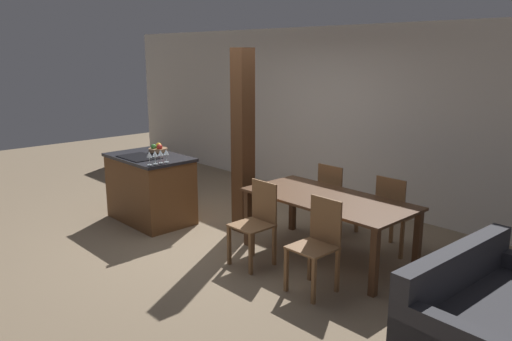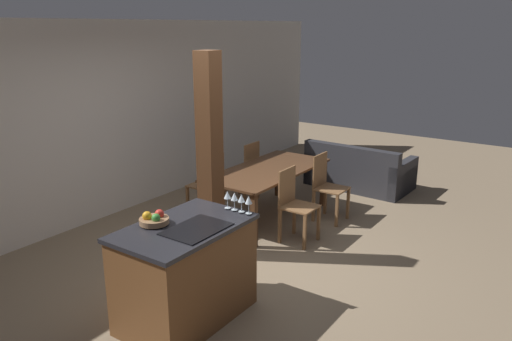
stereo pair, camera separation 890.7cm
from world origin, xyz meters
The scene contains 15 objects.
ground_plane centered at (0.00, 0.00, 0.00)m, with size 16.00×16.00×0.00m, color #847056.
wall_back centered at (0.00, 2.53, 1.35)m, with size 11.20×0.08×2.70m.
kitchen_island centered at (-1.11, -0.21, 0.47)m, with size 1.24×0.78×0.93m.
fruit_bowl centered at (-1.24, 0.02, 0.97)m, with size 0.26×0.26×0.12m.
wine_glass_near centered at (-0.57, -0.53, 1.06)m, with size 0.07×0.07×0.17m.
wine_glass_middle centered at (-0.57, -0.45, 1.06)m, with size 0.07×0.07×0.17m.
wine_glass_far centered at (-0.57, -0.36, 1.06)m, with size 0.07×0.07×0.17m.
wine_glass_end centered at (-0.57, -0.28, 1.06)m, with size 0.07×0.07×0.17m.
dining_table centered at (1.40, 0.56, 0.64)m, with size 1.94×0.93×0.72m.
dining_chair_near_left centered at (0.97, -0.13, 0.49)m, with size 0.40×0.40×0.92m.
dining_chair_near_right centered at (1.84, -0.13, 0.49)m, with size 0.40×0.40×0.92m.
dining_chair_far_left centered at (0.97, 1.25, 0.49)m, with size 0.40×0.40×0.92m.
dining_chair_far_right centered at (1.84, 1.25, 0.49)m, with size 0.40×0.40×0.92m.
couch centered at (3.46, 0.09, 0.26)m, with size 0.98×1.68×0.76m.
timber_post centered at (0.07, 0.47, 1.18)m, with size 0.22×0.22×2.37m.
Camera 1 is at (4.78, -3.70, 2.31)m, focal length 35.00 mm.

